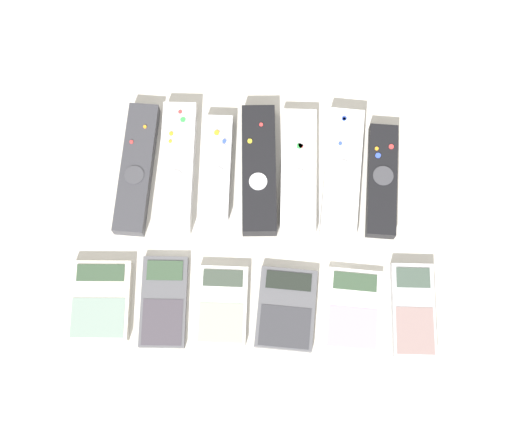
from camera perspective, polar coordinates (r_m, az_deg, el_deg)
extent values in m
plane|color=beige|center=(1.08, -0.10, -2.13)|extent=(3.00, 3.00, 0.00)
cube|color=#333338|center=(1.12, -9.52, 4.39)|extent=(0.05, 0.21, 0.02)
cylinder|color=#38383D|center=(1.10, -9.72, 3.89)|extent=(0.03, 0.03, 0.00)
cylinder|color=orange|center=(1.13, -8.88, 7.70)|extent=(0.01, 0.01, 0.00)
cylinder|color=red|center=(1.12, -9.94, 6.48)|extent=(0.01, 0.01, 0.00)
cube|color=white|center=(1.11, -6.35, 4.51)|extent=(0.06, 0.21, 0.03)
cylinder|color=#99999E|center=(1.09, -6.49, 3.75)|extent=(0.02, 0.02, 0.00)
cylinder|color=orange|center=(1.12, -6.81, 7.19)|extent=(0.01, 0.01, 0.00)
cylinder|color=green|center=(1.13, -5.87, 8.30)|extent=(0.01, 0.01, 0.00)
cylinder|color=red|center=(1.13, -6.10, 8.91)|extent=(0.01, 0.01, 0.00)
cylinder|color=orange|center=(1.11, -6.88, 6.58)|extent=(0.01, 0.01, 0.00)
cube|color=#B7B7BC|center=(1.11, -3.18, 4.57)|extent=(0.05, 0.17, 0.02)
cylinder|color=silver|center=(1.09, -3.26, 3.93)|extent=(0.03, 0.03, 0.00)
cylinder|color=silver|center=(1.12, -2.79, 7.20)|extent=(0.01, 0.01, 0.00)
cylinder|color=silver|center=(1.11, -2.70, 6.21)|extent=(0.01, 0.01, 0.00)
cylinder|color=blue|center=(1.11, -2.55, 6.64)|extent=(0.01, 0.01, 0.00)
cylinder|color=orange|center=(1.12, -3.16, 7.31)|extent=(0.01, 0.01, 0.00)
cube|color=black|center=(1.10, -0.02, 4.38)|extent=(0.06, 0.21, 0.03)
cylinder|color=silver|center=(1.08, -0.01, 3.44)|extent=(0.03, 0.03, 0.00)
cylinder|color=yellow|center=(1.10, -0.50, 6.65)|extent=(0.01, 0.01, 0.00)
cylinder|color=red|center=(1.11, 0.50, 7.96)|extent=(0.01, 0.01, 0.00)
cube|color=white|center=(1.11, 3.41, 4.21)|extent=(0.06, 0.20, 0.02)
cylinder|color=#99999E|center=(1.09, 3.43, 3.89)|extent=(0.02, 0.02, 0.00)
cylinder|color=silver|center=(1.11, 3.61, 6.35)|extent=(0.01, 0.01, 0.00)
cylinder|color=red|center=(1.11, 3.62, 6.25)|extent=(0.01, 0.01, 0.00)
cylinder|color=green|center=(1.11, 3.49, 6.24)|extent=(0.01, 0.01, 0.00)
cube|color=white|center=(1.11, 6.89, 3.93)|extent=(0.07, 0.21, 0.03)
cylinder|color=#99999E|center=(1.10, 7.00, 4.44)|extent=(0.03, 0.03, 0.00)
cylinder|color=blue|center=(1.11, 6.75, 6.41)|extent=(0.01, 0.01, 0.00)
cylinder|color=silver|center=(1.13, 7.07, 8.34)|extent=(0.01, 0.01, 0.00)
cylinder|color=blue|center=(1.13, 7.07, 8.37)|extent=(0.01, 0.01, 0.00)
cube|color=black|center=(1.12, 10.04, 3.44)|extent=(0.05, 0.18, 0.02)
cylinder|color=#38383D|center=(1.11, 10.14, 3.83)|extent=(0.03, 0.03, 0.00)
cylinder|color=orange|center=(1.12, 9.63, 5.97)|extent=(0.01, 0.01, 0.00)
cylinder|color=red|center=(1.13, 10.77, 6.10)|extent=(0.01, 0.01, 0.00)
cylinder|color=blue|center=(1.12, 9.74, 5.43)|extent=(0.01, 0.01, 0.00)
cube|color=beige|center=(1.08, -12.37, -5.99)|extent=(0.09, 0.12, 0.02)
cube|color=#2D422D|center=(1.08, -12.33, -3.83)|extent=(0.07, 0.03, 0.00)
cube|color=gray|center=(1.06, -12.56, -7.32)|extent=(0.08, 0.06, 0.00)
cube|color=#4C4C51|center=(1.06, -7.39, -6.19)|extent=(0.07, 0.14, 0.01)
cube|color=#2D422D|center=(1.07, -7.31, -3.70)|extent=(0.05, 0.03, 0.00)
cube|color=#3C373F|center=(1.05, -7.52, -7.79)|extent=(0.06, 0.07, 0.00)
cube|color=silver|center=(1.05, -2.74, -6.52)|extent=(0.07, 0.12, 0.02)
cube|color=#333D33|center=(1.05, -2.66, -4.34)|extent=(0.06, 0.03, 0.00)
cube|color=gray|center=(1.04, -2.84, -7.88)|extent=(0.07, 0.06, 0.00)
cube|color=#4C4C51|center=(1.05, 2.43, -6.80)|extent=(0.09, 0.12, 0.01)
cube|color=black|center=(1.05, 2.63, -4.57)|extent=(0.07, 0.03, 0.00)
cube|color=#303135|center=(1.04, 2.32, -8.21)|extent=(0.08, 0.06, 0.00)
cube|color=silver|center=(1.06, 7.77, -6.78)|extent=(0.09, 0.12, 0.01)
cube|color=#2D422D|center=(1.07, 7.94, -4.59)|extent=(0.07, 0.03, 0.00)
cube|color=#A387A7|center=(1.05, 7.73, -8.20)|extent=(0.07, 0.06, 0.00)
cube|color=#B2B2B7|center=(1.07, 12.45, -6.73)|extent=(0.07, 0.14, 0.02)
cube|color=#38473D|center=(1.07, 12.47, -4.21)|extent=(0.05, 0.03, 0.00)
cube|color=gray|center=(1.06, 12.62, -8.32)|extent=(0.06, 0.07, 0.00)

